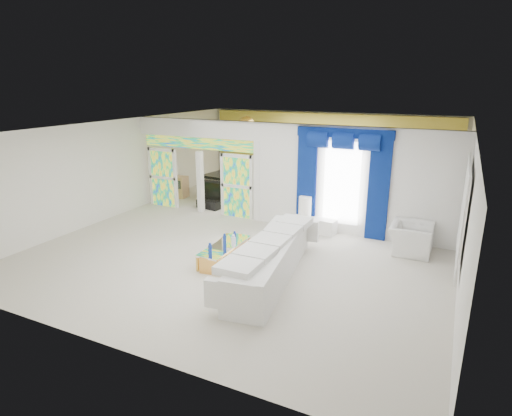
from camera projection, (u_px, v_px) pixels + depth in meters
The scene contains 22 objects.
floor at pixel (265, 233), 12.05m from camera, with size 12.00×12.00×0.00m, color #B7AF9E.
dividing_wall at pixel (352, 182), 11.59m from camera, with size 5.70×0.18×3.00m, color white.
dividing_header at pixel (196, 128), 13.32m from camera, with size 4.30×0.18×0.55m, color white.
stained_panel_left at pixel (163, 178), 14.41m from camera, with size 0.95×0.04×2.00m, color #994C3F.
stained_panel_right at pixel (237, 186), 13.22m from camera, with size 0.95×0.04×2.00m, color #994C3F.
stained_transom at pixel (197, 143), 13.46m from camera, with size 4.00×0.05×0.35m, color #994C3F.
window_pane at pixel (342, 183), 11.62m from camera, with size 1.00×0.02×2.30m, color white.
blue_drape_left at pixel (307, 182), 12.02m from camera, with size 0.55×0.10×2.80m, color #030948.
blue_drape_right at pixel (379, 189), 11.19m from camera, with size 0.55×0.10×2.80m, color #030948.
blue_pelmet at pixel (344, 133), 11.20m from camera, with size 2.60×0.12×0.25m, color #030948.
wall_mirror at pixel (464, 213), 8.68m from camera, with size 0.04×2.70×1.90m, color white.
gold_curtains at pixel (327, 151), 16.71m from camera, with size 9.70×0.12×2.90m, color gold.
white_sofa at pixel (271, 260), 9.26m from camera, with size 0.86×4.04×0.77m, color silver.
coffee_table at pixel (225, 253), 10.14m from camera, with size 0.56×1.69×0.38m, color gold.
console_table at pixel (314, 225), 12.10m from camera, with size 1.25×0.40×0.42m, color white.
table_lamp at pixel (305, 207), 12.09m from camera, with size 0.36×0.36×0.58m, color white.
armchair at pixel (411, 238), 10.60m from camera, with size 1.12×0.98×0.73m, color silver.
grand_piano at pixel (231, 185), 15.64m from camera, with size 1.39×1.82×0.92m, color black.
piano_bench at pixel (209, 204), 14.35m from camera, with size 0.84×0.33×0.28m, color black.
tv_console at pixel (179, 187), 15.68m from camera, with size 0.54×0.49×0.78m, color tan.
chandelier at pixel (246, 125), 15.18m from camera, with size 0.60×0.60×0.60m, color gold.
decanters at pixel (225, 242), 10.05m from camera, with size 0.23×1.13×0.27m.
Camera 1 is at (4.71, -10.33, 4.12)m, focal length 29.76 mm.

